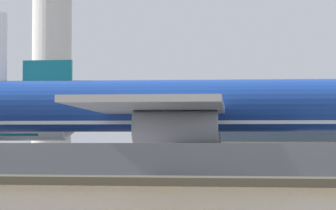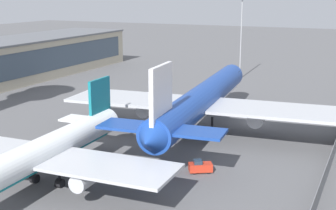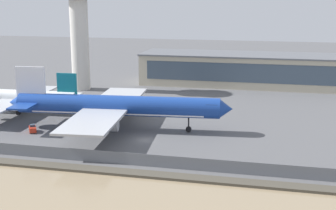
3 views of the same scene
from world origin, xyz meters
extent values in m
plane|color=#565659|center=(0.00, 0.00, 0.00)|extent=(500.00, 500.00, 0.00)
cube|color=#474238|center=(0.00, -20.50, 0.25)|extent=(320.00, 3.00, 0.50)
cube|color=slate|center=(0.00, -16.00, 1.24)|extent=(280.00, 0.08, 2.48)
cylinder|color=slate|center=(0.00, -16.00, 1.24)|extent=(0.10, 0.10, 2.48)
cylinder|color=#193D93|center=(-8.91, 7.08, 6.00)|extent=(49.64, 9.58, 4.89)
cube|color=silver|center=(-8.91, 7.08, 4.65)|extent=(42.17, 7.90, 0.88)
cube|color=#B7BABF|center=(-12.50, 18.65, 5.38)|extent=(13.08, 24.64, 0.49)
cube|color=#B7BABF|center=(-10.24, -4.95, 5.38)|extent=(13.08, 24.64, 0.49)
cylinder|color=#B7BABF|center=(-10.84, 16.90, 3.79)|extent=(7.14, 3.34, 2.69)
cylinder|color=#B7BABF|center=(-8.95, -2.92, 3.79)|extent=(7.14, 3.34, 2.69)
cylinder|color=black|center=(-12.60, 9.31, 2.12)|extent=(0.39, 0.39, 2.86)
cylinder|color=black|center=(-12.60, 9.31, 0.69)|extent=(1.67, 1.25, 1.58)
cylinder|color=black|center=(-12.11, 4.20, 2.12)|extent=(0.39, 0.39, 2.86)
cylinder|color=black|center=(-12.11, 4.20, 0.69)|extent=(1.67, 1.25, 1.58)
cone|color=white|center=(-23.45, 17.34, 4.64)|extent=(2.59, 3.50, 3.41)
cube|color=#14707A|center=(-26.72, 17.22, 8.43)|extent=(5.59, 0.66, 6.44)
cube|color=white|center=(-26.60, 13.95, 4.93)|extent=(3.95, 6.67, 0.30)
cube|color=white|center=(-26.84, 20.48, 4.93)|extent=(3.95, 6.67, 0.30)
cylinder|color=beige|center=(-38.03, 52.60, 15.44)|extent=(6.19, 6.19, 30.87)
camera|label=1|loc=(1.79, -66.81, 2.48)|focal=85.00mm
camera|label=2|loc=(-85.18, -21.24, 24.37)|focal=50.00mm
camera|label=3|loc=(27.83, -97.28, 31.77)|focal=50.00mm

